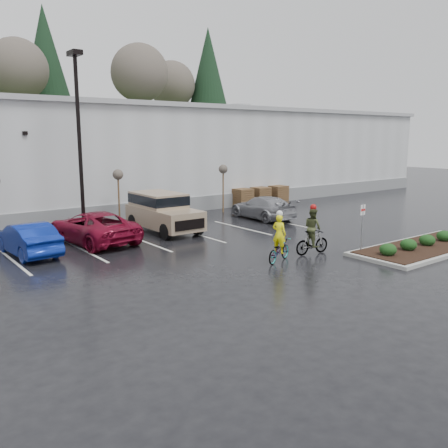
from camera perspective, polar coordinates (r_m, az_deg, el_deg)
ground at (r=18.46m, az=9.47°, el=-5.49°), size 120.00×120.00×0.00m
warehouse at (r=36.52m, az=-16.50°, el=7.91°), size 60.50×15.50×7.20m
wooded_ridge at (r=58.60m, az=-24.60°, el=7.58°), size 80.00×25.00×6.00m
lamppost at (r=25.74m, az=-17.11°, el=11.50°), size 0.50×1.00×9.22m
sapling_mid at (r=27.71m, az=-12.63°, el=5.48°), size 0.60×0.60×3.20m
sapling_east at (r=31.56m, az=-0.10°, el=6.32°), size 0.60×0.60×3.20m
pallet_stack_a at (r=34.09m, az=2.24°, el=3.15°), size 1.20×1.20×1.35m
pallet_stack_b at (r=35.19m, az=4.38°, el=3.36°), size 1.20×1.20×1.35m
pallet_stack_c at (r=36.40m, az=6.51°, el=3.56°), size 1.20×1.20×1.35m
curb_island at (r=23.40m, az=23.19°, el=-2.60°), size 8.00×3.00×0.15m
mulch_bed at (r=23.38m, az=23.20°, el=-2.38°), size 7.60×2.60×0.04m
shrub_a at (r=20.82m, az=19.13°, el=-2.93°), size 0.70×0.70×0.52m
shrub_b at (r=22.06m, az=21.31°, el=-2.33°), size 0.70×0.70×0.52m
shrub_c at (r=23.33m, az=23.24°, el=-1.80°), size 0.70×0.70×0.52m
shrub_d at (r=24.63m, az=24.98°, el=-1.32°), size 0.70×0.70×0.52m
fire_lane_sign at (r=21.13m, az=16.29°, el=0.18°), size 0.30×0.05×2.20m
car_blue at (r=22.01m, az=-22.56°, el=-1.65°), size 1.83×4.41×1.42m
car_red at (r=23.53m, az=-15.49°, el=-0.36°), size 3.14×5.71×1.52m
suv_tan at (r=25.47m, az=-7.23°, el=1.37°), size 2.20×5.10×2.06m
car_far_silver at (r=29.36m, az=4.64°, el=1.99°), size 2.16×4.92×1.41m
cyclist_hivis at (r=19.42m, az=6.62°, el=-2.60°), size 1.84×1.17×2.11m
cyclist_olive at (r=20.78m, az=10.58°, el=-1.42°), size 1.73×0.85×2.19m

